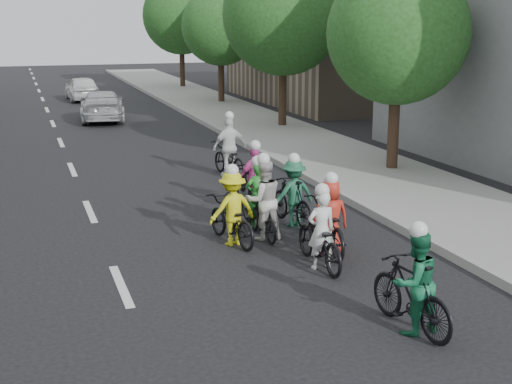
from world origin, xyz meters
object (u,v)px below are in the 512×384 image
cyclist_8 (229,154)px  cyclist_4 (328,223)px  cyclist_3 (254,183)px  cyclist_5 (256,202)px  cyclist_6 (263,208)px  cyclist_7 (293,197)px  cyclist_1 (413,289)px  cyclist_2 (232,215)px  cyclist_0 (319,238)px  follow_car_trail (82,88)px  follow_car_lead (102,106)px

cyclist_8 → cyclist_4: bearing=78.8°
cyclist_3 → cyclist_5: cyclist_3 is taller
cyclist_6 → cyclist_3: bearing=-105.7°
cyclist_3 → cyclist_4: 3.57m
cyclist_5 → cyclist_6: bearing=76.3°
cyclist_5 → cyclist_7: 0.81m
cyclist_1 → cyclist_3: (0.04, 7.20, -0.02)m
cyclist_7 → cyclist_2: bearing=19.5°
cyclist_0 → cyclist_3: bearing=-92.7°
cyclist_1 → cyclist_6: cyclist_6 is taller
cyclist_2 → cyclist_6: bearing=-179.0°
cyclist_1 → cyclist_5: cyclist_1 is taller
cyclist_6 → cyclist_7: cyclist_6 is taller
cyclist_7 → follow_car_trail: 26.28m
cyclist_1 → cyclist_8: bearing=-100.1°
follow_car_trail → cyclist_5: bearing=90.6°
follow_car_lead → cyclist_4: bearing=101.5°
cyclist_3 → follow_car_lead: size_ratio=0.40×
cyclist_2 → cyclist_7: 1.83m
cyclist_2 → cyclist_8: size_ratio=0.99×
cyclist_3 → cyclist_7: cyclist_3 is taller
cyclist_1 → cyclist_6: size_ratio=1.03×
cyclist_7 → follow_car_trail: bearing=-93.4°
cyclist_4 → cyclist_5: 2.13m
cyclist_2 → cyclist_8: bearing=-117.2°
cyclist_4 → cyclist_7: (0.03, 1.92, 0.05)m
cyclist_5 → follow_car_trail: cyclist_5 is taller
cyclist_3 → follow_car_lead: cyclist_3 is taller
cyclist_2 → cyclist_4: 1.94m
cyclist_4 → follow_car_lead: cyclist_4 is taller
cyclist_3 → cyclist_5: 1.65m
cyclist_3 → cyclist_7: size_ratio=1.03×
cyclist_3 → follow_car_trail: 24.63m
cyclist_3 → cyclist_8: bearing=-107.9°
cyclist_0 → cyclist_1: bearing=93.4°
cyclist_1 → follow_car_lead: bearing=-93.7°
cyclist_7 → follow_car_lead: (-1.93, 17.83, 0.03)m
cyclist_7 → cyclist_8: size_ratio=0.93×
cyclist_1 → cyclist_0: bearing=-94.3°
cyclist_1 → follow_car_trail: 31.81m
cyclist_7 → cyclist_8: bearing=-99.0°
cyclist_6 → cyclist_7: (0.93, 0.69, -0.02)m
cyclist_1 → cyclist_5: size_ratio=1.14×
cyclist_0 → cyclist_6: bearing=-78.5°
cyclist_8 → follow_car_lead: size_ratio=0.42×
cyclist_0 → cyclist_3: cyclist_3 is taller
cyclist_2 → cyclist_7: bearing=-163.8°
cyclist_1 → cyclist_5: bearing=-93.0°
cyclist_2 → cyclist_3: cyclist_3 is taller
cyclist_1 → cyclist_3: 7.20m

